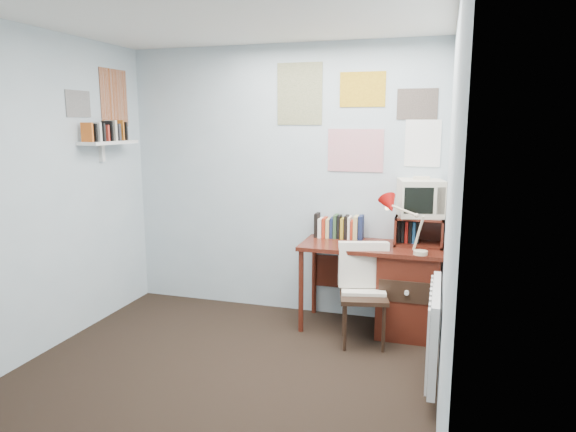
# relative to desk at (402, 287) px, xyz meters

# --- Properties ---
(ground) EXTENTS (3.50, 3.50, 0.00)m
(ground) POSITION_rel_desk_xyz_m (-1.17, -1.48, -0.41)
(ground) COLOR black
(ground) RESTS_ON ground
(back_wall) EXTENTS (3.00, 0.02, 2.50)m
(back_wall) POSITION_rel_desk_xyz_m (-1.17, 0.27, 0.84)
(back_wall) COLOR silver
(back_wall) RESTS_ON ground
(left_wall) EXTENTS (0.02, 3.50, 2.50)m
(left_wall) POSITION_rel_desk_xyz_m (-2.67, -1.48, 0.84)
(left_wall) COLOR silver
(left_wall) RESTS_ON ground
(right_wall) EXTENTS (0.02, 3.50, 2.50)m
(right_wall) POSITION_rel_desk_xyz_m (0.33, -1.48, 0.84)
(right_wall) COLOR silver
(right_wall) RESTS_ON ground
(desk) EXTENTS (1.20, 0.55, 0.76)m
(desk) POSITION_rel_desk_xyz_m (0.00, 0.00, 0.00)
(desk) COLOR #521D12
(desk) RESTS_ON ground
(desk_chair) EXTENTS (0.48, 0.47, 0.80)m
(desk_chair) POSITION_rel_desk_xyz_m (-0.28, -0.34, -0.00)
(desk_chair) COLOR black
(desk_chair) RESTS_ON ground
(desk_lamp) EXTENTS (0.31, 0.27, 0.41)m
(desk_lamp) POSITION_rel_desk_xyz_m (0.15, -0.22, 0.56)
(desk_lamp) COLOR #AD0D0B
(desk_lamp) RESTS_ON desk
(tv_riser) EXTENTS (0.40, 0.30, 0.25)m
(tv_riser) POSITION_rel_desk_xyz_m (0.12, 0.11, 0.48)
(tv_riser) COLOR #521D12
(tv_riser) RESTS_ON desk
(crt_tv) EXTENTS (0.42, 0.40, 0.34)m
(crt_tv) POSITION_rel_desk_xyz_m (0.11, 0.13, 0.77)
(crt_tv) COLOR beige
(crt_tv) RESTS_ON tv_riser
(book_row) EXTENTS (0.60, 0.14, 0.22)m
(book_row) POSITION_rel_desk_xyz_m (-0.51, 0.18, 0.46)
(book_row) COLOR #521D12
(book_row) RESTS_ON desk
(radiator) EXTENTS (0.09, 0.80, 0.60)m
(radiator) POSITION_rel_desk_xyz_m (0.29, -0.93, 0.01)
(radiator) COLOR white
(radiator) RESTS_ON right_wall
(wall_shelf) EXTENTS (0.20, 0.62, 0.24)m
(wall_shelf) POSITION_rel_desk_xyz_m (-2.57, -0.38, 1.21)
(wall_shelf) COLOR white
(wall_shelf) RESTS_ON left_wall
(posters_back) EXTENTS (1.20, 0.01, 0.90)m
(posters_back) POSITION_rel_desk_xyz_m (-0.47, 0.26, 1.44)
(posters_back) COLOR white
(posters_back) RESTS_ON back_wall
(posters_left) EXTENTS (0.01, 0.70, 0.60)m
(posters_left) POSITION_rel_desk_xyz_m (-2.67, -0.38, 1.59)
(posters_left) COLOR white
(posters_left) RESTS_ON left_wall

